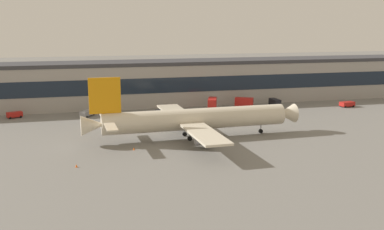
{
  "coord_description": "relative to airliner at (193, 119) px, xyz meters",
  "views": [
    {
      "loc": [
        -29.68,
        -103.71,
        27.94
      ],
      "look_at": [
        -1.16,
        5.8,
        5.0
      ],
      "focal_mm": 42.43,
      "sensor_mm": 36.0,
      "label": 1
    }
  ],
  "objects": [
    {
      "name": "terminal_building",
      "position": [
        2.07,
        49.59,
        2.85
      ],
      "size": [
        189.31,
        16.57,
        15.2
      ],
      "color": "#9E9993",
      "rests_on": "ground_plane"
    },
    {
      "name": "ground_plane",
      "position": [
        2.07,
        -1.78,
        -4.77
      ],
      "size": [
        600.0,
        600.0,
        0.0
      ],
      "primitive_type": "plane",
      "color": "slate"
    },
    {
      "name": "baggage_tug",
      "position": [
        -2.32,
        28.97,
        -3.69
      ],
      "size": [
        3.99,
        2.86,
        1.85
      ],
      "color": "black",
      "rests_on": "ground_plane"
    },
    {
      "name": "pushback_tractor",
      "position": [
        61.63,
        28.06,
        -3.72
      ],
      "size": [
        5.1,
        3.22,
        1.75
      ],
      "color": "red",
      "rests_on": "ground_plane"
    },
    {
      "name": "traffic_cone_0",
      "position": [
        -28.12,
        -16.73,
        -4.47
      ],
      "size": [
        0.49,
        0.49,
        0.61
      ],
      "primitive_type": "cone",
      "color": "#F2590C",
      "rests_on": "ground_plane"
    },
    {
      "name": "airliner",
      "position": [
        0.0,
        0.0,
        0.0
      ],
      "size": [
        54.74,
        46.77,
        15.77
      ],
      "color": "beige",
      "rests_on": "ground_plane"
    },
    {
      "name": "catering_truck",
      "position": [
        15.05,
        32.38,
        -2.48
      ],
      "size": [
        4.88,
        7.66,
        4.15
      ],
      "color": "red",
      "rests_on": "ground_plane"
    },
    {
      "name": "follow_me_car",
      "position": [
        -45.52,
        36.92,
        -3.68
      ],
      "size": [
        4.79,
        3.42,
        1.85
      ],
      "color": "red",
      "rests_on": "ground_plane"
    },
    {
      "name": "stair_truck",
      "position": [
        26.78,
        34.7,
        -2.8
      ],
      "size": [
        6.42,
        4.95,
        3.55
      ],
      "color": "red",
      "rests_on": "ground_plane"
    },
    {
      "name": "belt_loader",
      "position": [
        -24.42,
        33.67,
        -3.62
      ],
      "size": [
        4.98,
        6.52,
        1.95
      ],
      "color": "gray",
      "rests_on": "ground_plane"
    },
    {
      "name": "crew_van",
      "position": [
        38.35,
        35.1,
        -3.31
      ],
      "size": [
        2.49,
        5.3,
        2.55
      ],
      "color": "black",
      "rests_on": "ground_plane"
    },
    {
      "name": "traffic_cone_1",
      "position": [
        -15.49,
        -7.14,
        -4.48
      ],
      "size": [
        0.46,
        0.46,
        0.58
      ],
      "primitive_type": "cone",
      "color": "#F2590C",
      "rests_on": "ground_plane"
    }
  ]
}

